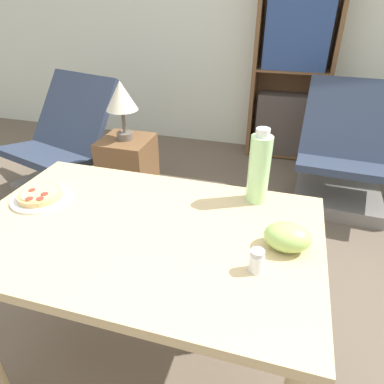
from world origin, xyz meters
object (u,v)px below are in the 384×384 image
Objects in this scene: side_table at (129,175)px; lounge_chair_far at (343,168)px; pizza_on_plate at (41,196)px; drink_bottle at (259,168)px; lounge_chair_near at (64,157)px; table_lamp at (121,98)px; grape_bunch at (287,236)px; salt_shaker at (257,261)px; bookshelf at (291,78)px.

lounge_chair_far is at bearing 20.17° from side_table.
pizza_on_plate is at bearing -80.10° from side_table.
side_table is (-0.98, 0.85, -0.60)m from drink_bottle.
side_table is at bearing 138.94° from drink_bottle.
lounge_chair_near is 0.65m from side_table.
side_table is at bearing 99.90° from pizza_on_plate.
table_lamp reaches higher than lounge_chair_far.
salt_shaker is (-0.08, -0.13, -0.01)m from grape_bunch.
salt_shaker is 0.08× the size of lounge_chair_near.
drink_bottle is (0.79, 0.23, 0.12)m from pizza_on_plate.
table_lamp reaches higher than side_table.
lounge_chair_far reaches higher than pizza_on_plate.
lounge_chair_far reaches higher than salt_shaker.
bookshelf reaches higher than grape_bunch.
lounge_chair_far is at bearing 75.00° from salt_shaker.
drink_bottle is 0.73× the size of table_lamp.
salt_shaker is at bearing -101.73° from lounge_chair_far.
side_table is at bearing 129.65° from salt_shaker.
lounge_chair_near is 1.64× the size of side_table.
lounge_chair_near is at bearing 168.28° from side_table.
drink_bottle reaches higher than grape_bunch.
bookshelf is at bearing 52.31° from lounge_chair_near.
lounge_chair_near reaches higher than salt_shaker.
lounge_chair_near reaches higher than pizza_on_plate.
grape_bunch is 1.56m from table_lamp.
lounge_chair_far is 1.70m from table_lamp.
pizza_on_plate is at bearing -109.11° from bookshelf.
lounge_chair_far is (0.53, 1.41, -0.60)m from drink_bottle.
lounge_chair_near is 2.18m from lounge_chair_far.
salt_shaker is 2.58m from bookshelf.
salt_shaker is 1.92m from lounge_chair_far.
table_lamp reaches higher than pizza_on_plate.
grape_bunch reaches higher than side_table.
grape_bunch is 2.45m from bookshelf.
bookshelf reaches higher than side_table.
bookshelf is at bearing 70.89° from pizza_on_plate.
lounge_chair_near is (-1.66, 1.37, -0.50)m from salt_shaker.
drink_bottle is 1.98m from lounge_chair_near.
lounge_chair_far is at bearing 69.44° from drink_bottle.
bookshelf is at bearing 89.96° from salt_shaker.
lounge_chair_near is 2.11m from bookshelf.
drink_bottle is 0.51× the size of side_table.
salt_shaker is (0.84, -0.16, 0.02)m from pizza_on_plate.
salt_shaker is 0.13× the size of side_table.
table_lamp is at bearing 129.65° from salt_shaker.
bookshelf is (-0.48, 0.79, 0.47)m from lounge_chair_far.
pizza_on_plate is at bearing -163.98° from drink_bottle.
side_table is 0.56m from table_lamp.
drink_bottle is at bearing -41.06° from side_table.
lounge_chair_far is at bearing 27.35° from lounge_chair_near.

